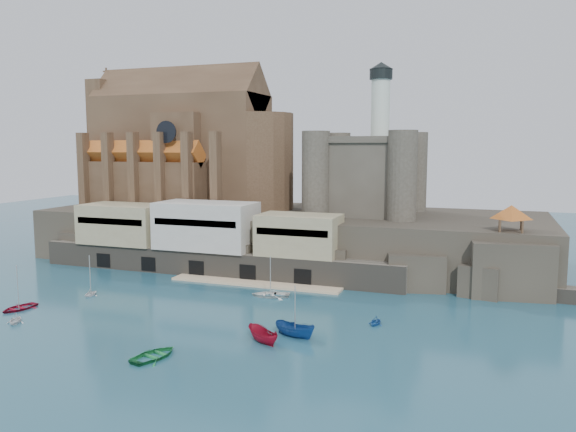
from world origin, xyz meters
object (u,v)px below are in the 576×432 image
(pavilion, at_px, (511,214))
(boat_2, at_px, (295,337))
(church, at_px, (188,151))
(boat_1, at_px, (16,323))
(castle_keep, at_px, (367,171))
(boat_0, at_px, (19,309))

(pavilion, height_order, boat_2, pavilion)
(boat_2, bearing_deg, church, 56.86)
(church, height_order, boat_1, church)
(pavilion, bearing_deg, boat_2, -129.32)
(boat_1, xyz_separation_m, boat_2, (36.47, 7.51, 0.00))
(boat_2, bearing_deg, castle_keep, 16.45)
(boat_1, bearing_deg, pavilion, 7.40)
(boat_1, bearing_deg, castle_keep, 31.87)
(castle_keep, height_order, pavilion, castle_keep)
(castle_keep, relative_size, boat_1, 9.60)
(castle_keep, relative_size, boat_0, 5.52)
(boat_2, bearing_deg, pavilion, -24.04)
(boat_0, relative_size, boat_1, 1.74)
(boat_0, bearing_deg, boat_2, 13.00)
(pavilion, relative_size, boat_0, 1.21)
(pavilion, height_order, boat_0, pavilion)
(castle_keep, height_order, boat_0, castle_keep)
(church, height_order, pavilion, church)
(pavilion, bearing_deg, church, 166.52)
(castle_keep, relative_size, boat_2, 5.18)
(pavilion, relative_size, boat_2, 1.13)
(boat_0, height_order, boat_1, boat_0)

